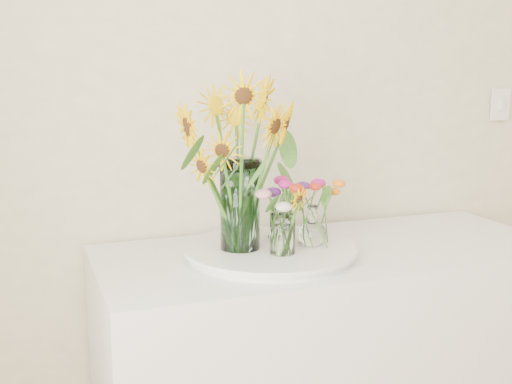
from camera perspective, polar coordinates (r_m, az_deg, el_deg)
tray at (r=1.85m, az=1.28°, el=-5.41°), size 0.47×0.47×0.02m
mason_jar at (r=1.80m, az=-1.44°, el=-1.16°), size 0.13×0.13×0.26m
sunflower_bouquet at (r=1.78m, az=-1.46°, el=2.72°), size 0.73×0.73×0.51m
small_vase_a at (r=1.76m, az=2.37°, el=-3.75°), size 0.08×0.08×0.12m
wildflower_posy_a at (r=1.75m, az=2.38°, el=-2.33°), size 0.17×0.17×0.21m
small_vase_b at (r=1.86m, az=5.03°, el=-3.01°), size 0.10×0.10×0.12m
wildflower_posy_b at (r=1.85m, az=5.05°, el=-1.66°), size 0.22×0.22×0.21m
small_vase_c at (r=1.92m, az=2.20°, el=-2.87°), size 0.06×0.06×0.10m
wildflower_posy_c at (r=1.91m, az=2.20°, el=-1.56°), size 0.20×0.20×0.19m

